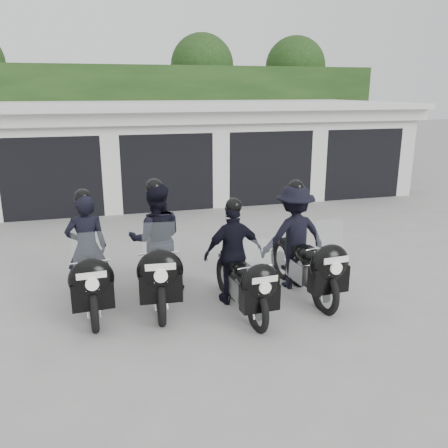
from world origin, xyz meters
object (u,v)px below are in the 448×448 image
object	(u,v)px
police_bike_d	(299,244)
police_bike_a	(88,262)
police_bike_b	(157,248)
police_bike_c	(237,261)

from	to	relation	value
police_bike_d	police_bike_a	bearing A→B (deg)	171.67
police_bike_a	police_bike_b	world-z (taller)	police_bike_b
police_bike_b	police_bike_c	distance (m)	1.37
police_bike_c	police_bike_a	bearing A→B (deg)	160.96
police_bike_b	police_bike_d	size ratio (longest dim) A/B	1.03
police_bike_a	police_bike_d	xyz separation A→B (m)	(3.47, -0.24, 0.07)
police_bike_a	police_bike_b	size ratio (longest dim) A/B	0.95
police_bike_a	police_bike_c	size ratio (longest dim) A/B	1.07
police_bike_a	police_bike_c	world-z (taller)	police_bike_a
police_bike_c	police_bike_b	bearing A→B (deg)	144.76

